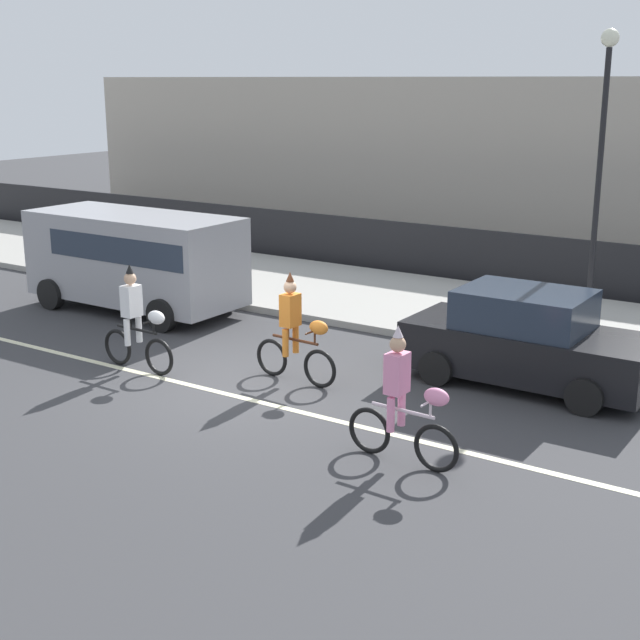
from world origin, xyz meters
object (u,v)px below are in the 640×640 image
object	(u,v)px
parked_car_black	(527,341)
street_lamp_post	(602,133)
parked_van_grey	(137,255)
parade_cyclist_zebra	(137,325)
parade_cyclist_pink	(404,404)
parade_cyclist_orange	(296,335)

from	to	relation	value
parked_car_black	street_lamp_post	bearing A→B (deg)	94.11
parked_van_grey	parked_car_black	distance (m)	9.08
parade_cyclist_zebra	parade_cyclist_pink	distance (m)	5.92
street_lamp_post	parked_van_grey	bearing A→B (deg)	-152.92
parade_cyclist_orange	parade_cyclist_zebra	bearing A→B (deg)	-159.21
parade_cyclist_zebra	parade_cyclist_orange	distance (m)	2.90
parade_cyclist_zebra	street_lamp_post	bearing A→B (deg)	52.80
parked_car_black	parade_cyclist_zebra	bearing A→B (deg)	-153.06
parade_cyclist_orange	parade_cyclist_pink	world-z (taller)	same
parade_cyclist_zebra	parade_cyclist_orange	size ratio (longest dim) A/B	1.00
parade_cyclist_zebra	parked_car_black	bearing A→B (deg)	26.94
parked_van_grey	parked_car_black	size ratio (longest dim) A/B	1.22
parade_cyclist_pink	street_lamp_post	xyz separation A→B (m)	(-0.12, 8.46, 3.15)
parade_cyclist_pink	parked_van_grey	xyz separation A→B (m)	(-8.87, 3.98, 0.44)
parked_van_grey	street_lamp_post	size ratio (longest dim) A/B	0.85
parade_cyclist_orange	parked_van_grey	bearing A→B (deg)	160.41
parade_cyclist_orange	street_lamp_post	bearing A→B (deg)	65.18
parade_cyclist_zebra	parked_car_black	world-z (taller)	parade_cyclist_zebra
parade_cyclist_zebra	street_lamp_post	distance (m)	9.98
parade_cyclist_pink	parade_cyclist_orange	bearing A→B (deg)	148.20
parade_cyclist_orange	parked_car_black	size ratio (longest dim) A/B	0.47
parked_van_grey	street_lamp_post	distance (m)	10.19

